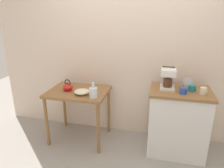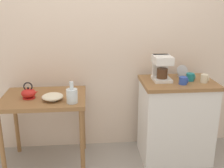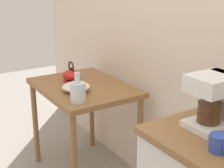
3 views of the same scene
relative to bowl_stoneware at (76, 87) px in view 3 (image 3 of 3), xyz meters
The scene contains 7 objects.
back_wall 1.04m from the bowl_stoneware, 38.64° to the left, with size 4.40×0.10×2.80m, color beige.
wooden_table 0.20m from the bowl_stoneware, 132.92° to the left, with size 0.83×0.63×0.77m.
bowl_stoneware is the anchor object (origin of this frame).
teakettle 0.25m from the bowl_stoneware, 161.54° to the left, with size 0.17×0.14×0.16m.
glass_carafe_vase 0.21m from the bowl_stoneware, 23.15° to the right, with size 0.11×0.11×0.21m.
coffee_maker 1.14m from the bowl_stoneware, ahead, with size 0.18×0.22×0.26m.
mug_blue 1.29m from the bowl_stoneware, ahead, with size 0.09×0.08×0.08m.
Camera 3 is at (1.51, -1.13, 1.59)m, focal length 53.79 mm.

